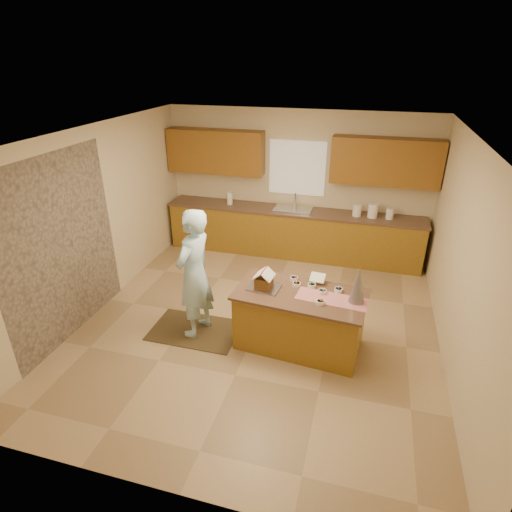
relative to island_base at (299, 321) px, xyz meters
name	(u,v)px	position (x,y,z in m)	size (l,w,h in m)	color
floor	(259,324)	(-0.64, 0.33, -0.39)	(5.50, 5.50, 0.00)	tan
ceiling	(260,136)	(-0.64, 0.33, 2.31)	(5.50, 5.50, 0.00)	silver
wall_back	(297,183)	(-0.64, 3.08, 0.96)	(5.50, 5.50, 0.00)	beige
wall_front	(165,380)	(-0.64, -2.42, 0.96)	(5.50, 5.50, 0.00)	beige
wall_left	(95,221)	(-3.14, 0.33, 0.96)	(5.50, 5.50, 0.00)	beige
wall_right	(463,262)	(1.86, 0.33, 0.96)	(5.50, 5.50, 0.00)	beige
stone_accent	(62,250)	(-3.12, -0.47, 0.86)	(2.50, 2.50, 0.00)	gray
window_curtain	(297,168)	(-0.64, 3.05, 1.26)	(1.05, 0.03, 1.00)	white
back_counter_base	(292,233)	(-0.64, 2.78, 0.05)	(4.80, 0.60, 0.88)	olive
back_counter_top	(293,211)	(-0.64, 2.78, 0.51)	(4.85, 0.63, 0.04)	brown
upper_cabinet_left	(216,151)	(-2.19, 2.90, 1.51)	(1.85, 0.35, 0.80)	brown
upper_cabinet_right	(386,162)	(0.91, 2.90, 1.51)	(1.85, 0.35, 0.80)	brown
sink	(293,211)	(-0.64, 2.78, 0.50)	(0.70, 0.45, 0.12)	silver
faucet	(295,200)	(-0.64, 2.96, 0.67)	(0.03, 0.03, 0.28)	silver
island_base	(299,321)	(0.00, 0.00, 0.00)	(1.60, 0.80, 0.78)	olive
island_top	(301,294)	(0.00, 0.00, 0.41)	(1.67, 0.87, 0.04)	brown
table_runner	(332,299)	(0.40, -0.04, 0.43)	(0.89, 0.32, 0.01)	red
baking_tray	(264,287)	(-0.49, 0.00, 0.44)	(0.41, 0.30, 0.02)	silver
cookbook	(318,278)	(0.16, 0.32, 0.51)	(0.20, 0.02, 0.16)	white
tinsel_tree	(358,285)	(0.69, -0.02, 0.67)	(0.20, 0.20, 0.49)	#A5A5B1
rug	(195,330)	(-1.48, -0.08, -0.38)	(1.24, 0.81, 0.01)	black
boy	(194,274)	(-1.43, -0.08, 0.54)	(0.67, 0.44, 1.83)	#AFDEF9
canister_a	(357,210)	(0.53, 2.78, 0.64)	(0.16, 0.16, 0.21)	white
canister_b	(373,211)	(0.80, 2.78, 0.66)	(0.18, 0.18, 0.25)	white
canister_c	(390,214)	(1.10, 2.78, 0.63)	(0.14, 0.14, 0.19)	white
paper_towel	(230,198)	(-1.90, 2.78, 0.65)	(0.11, 0.11, 0.23)	white
gingerbread_house	(264,280)	(-0.49, 0.00, 0.54)	(0.26, 0.27, 0.25)	brown
candy_bowls	(314,288)	(0.15, 0.12, 0.45)	(0.72, 0.61, 0.05)	silver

